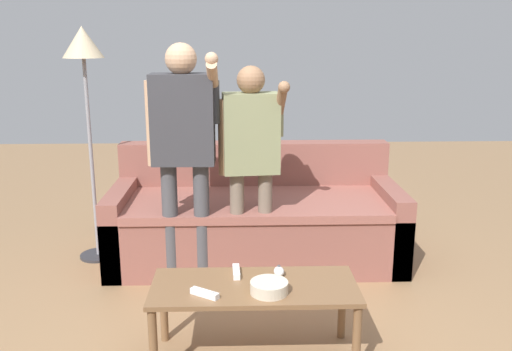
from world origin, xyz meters
name	(u,v)px	position (x,y,z in m)	size (l,w,h in m)	color
ground_plane	(249,351)	(0.00, 0.00, 0.00)	(12.00, 12.00, 0.00)	#93704C
couch	(256,220)	(0.08, 1.35, 0.29)	(2.15, 0.95, 0.84)	brown
coffee_table	(254,295)	(0.03, -0.06, 0.37)	(1.07, 0.45, 0.42)	brown
snack_bowl	(269,287)	(0.10, -0.15, 0.45)	(0.19, 0.19, 0.06)	beige
game_remote_nunchuk	(279,271)	(0.16, 0.05, 0.45)	(0.06, 0.09, 0.05)	white
floor_lamp	(84,66)	(-1.15, 1.37, 1.46)	(0.29, 0.29, 1.74)	#2D2D33
player_center	(251,149)	(0.04, 0.92, 0.93)	(0.46, 0.32, 1.48)	#756656
player_left	(184,138)	(-0.41, 0.88, 1.03)	(0.48, 0.32, 1.63)	#47474C
game_remote_wand_near	(236,272)	(-0.07, 0.07, 0.44)	(0.04, 0.16, 0.03)	white
game_remote_wand_far	(205,293)	(-0.22, -0.18, 0.44)	(0.15, 0.12, 0.03)	white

